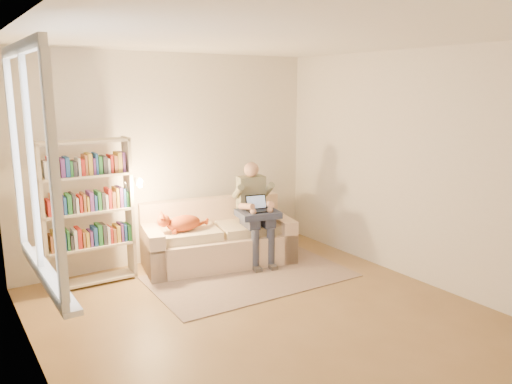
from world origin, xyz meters
TOP-DOWN VIEW (x-y plane):
  - floor at (0.00, 0.00)m, footprint 4.50×4.50m
  - ceiling at (0.00, 0.00)m, footprint 4.00×4.50m
  - wall_left at (-2.00, 0.00)m, footprint 0.02×4.50m
  - wall_right at (2.00, 0.00)m, footprint 0.02×4.50m
  - wall_back at (0.00, 2.25)m, footprint 4.00×0.02m
  - window at (-1.95, 0.20)m, footprint 0.12×1.52m
  - sofa at (0.36, 1.74)m, footprint 1.96×1.19m
  - person at (0.77, 1.50)m, footprint 0.44×0.60m
  - cat at (-0.10, 1.72)m, footprint 0.66×0.31m
  - blanket at (0.68, 1.41)m, footprint 0.56×0.49m
  - laptop at (0.68, 1.42)m, footprint 0.31×0.28m
  - bookshelf at (-1.16, 1.90)m, footprint 1.08×0.32m
  - rug at (0.43, 1.08)m, footprint 2.33×1.42m

SIDE VIEW (x-z plane):
  - floor at x=0.00m, z-range 0.00..0.00m
  - rug at x=0.43m, z-range 0.00..0.01m
  - sofa at x=0.36m, z-range -0.11..0.67m
  - cat at x=-0.10m, z-range 0.48..0.72m
  - blanket at x=0.68m, z-range 0.62..0.69m
  - person at x=0.77m, z-range 0.09..1.35m
  - laptop at x=0.68m, z-range 0.63..0.86m
  - bookshelf at x=-1.16m, z-range 0.09..1.73m
  - wall_left at x=-2.00m, z-range 0.00..2.60m
  - wall_right at x=2.00m, z-range 0.00..2.60m
  - wall_back at x=0.00m, z-range 0.00..2.60m
  - window at x=-1.95m, z-range 0.53..2.22m
  - ceiling at x=0.00m, z-range 2.59..2.61m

